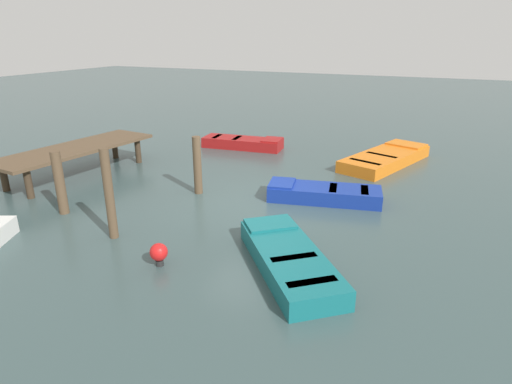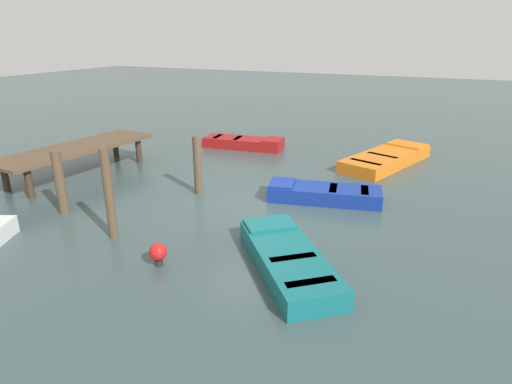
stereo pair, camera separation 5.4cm
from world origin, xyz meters
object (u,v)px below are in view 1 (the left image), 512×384
at_px(rowboat_blue, 323,193).
at_px(mooring_piling_mid_right, 109,194).
at_px(mooring_piling_mid_left, 60,183).
at_px(rowboat_teal, 289,259).
at_px(rowboat_orange, 386,158).
at_px(rowboat_red, 243,143).
at_px(dock_segment, 76,150).
at_px(marker_buoy, 159,253).
at_px(mooring_piling_far_right, 197,165).

bearing_deg(rowboat_blue, mooring_piling_mid_right, 36.47).
bearing_deg(mooring_piling_mid_left, rowboat_blue, -58.29).
height_order(rowboat_teal, rowboat_orange, same).
bearing_deg(rowboat_red, dock_segment, -127.43).
bearing_deg(dock_segment, marker_buoy, -115.83).
bearing_deg(dock_segment, rowboat_teal, -102.12).
relative_size(rowboat_red, rowboat_teal, 1.01).
bearing_deg(dock_segment, rowboat_red, -24.93).
distance_m(rowboat_orange, marker_buoy, 9.72).
relative_size(rowboat_orange, marker_buoy, 9.16).
xyz_separation_m(rowboat_blue, mooring_piling_far_right, (-0.91, 3.47, 0.62)).
height_order(rowboat_blue, mooring_piling_mid_right, mooring_piling_mid_right).
xyz_separation_m(mooring_piling_mid_left, mooring_piling_far_right, (2.72, -2.39, 0.01)).
height_order(rowboat_orange, mooring_piling_far_right, mooring_piling_far_right).
height_order(rowboat_teal, mooring_piling_mid_right, mooring_piling_mid_right).
bearing_deg(mooring_piling_mid_left, marker_buoy, -107.39).
height_order(mooring_piling_far_right, marker_buoy, mooring_piling_far_right).
bearing_deg(rowboat_red, mooring_piling_far_right, -84.01).
bearing_deg(mooring_piling_far_right, dock_segment, 92.03).
bearing_deg(mooring_piling_mid_left, mooring_piling_mid_right, -105.10).
bearing_deg(marker_buoy, dock_segment, 57.57).
bearing_deg(rowboat_red, mooring_piling_mid_left, -104.95).
distance_m(dock_segment, marker_buoy, 7.05).
xyz_separation_m(mooring_piling_far_right, marker_buoy, (-3.93, -1.48, -0.55)).
relative_size(rowboat_blue, rowboat_orange, 0.73).
relative_size(rowboat_red, rowboat_blue, 1.02).
relative_size(dock_segment, mooring_piling_far_right, 3.21).
distance_m(rowboat_blue, rowboat_teal, 3.91).
xyz_separation_m(mooring_piling_mid_right, mooring_piling_far_right, (3.30, -0.24, -0.21)).
height_order(mooring_piling_mid_right, marker_buoy, mooring_piling_mid_right).
xyz_separation_m(rowboat_teal, marker_buoy, (-0.95, 2.40, 0.07)).
bearing_deg(rowboat_blue, mooring_piling_mid_left, 19.62).
xyz_separation_m(rowboat_teal, mooring_piling_mid_right, (-0.32, 4.11, 0.83)).
relative_size(mooring_piling_mid_right, mooring_piling_far_right, 1.25).
bearing_deg(rowboat_teal, rowboat_red, -8.56).
bearing_deg(rowboat_blue, rowboat_teal, 83.87).
relative_size(mooring_piling_mid_left, mooring_piling_far_right, 0.98).
xyz_separation_m(rowboat_red, rowboat_teal, (-8.26, -4.99, -0.00)).
bearing_deg(rowboat_orange, dock_segment, 140.25).
height_order(rowboat_teal, mooring_piling_mid_left, mooring_piling_mid_left).
xyz_separation_m(mooring_piling_mid_right, marker_buoy, (-0.63, -1.72, -0.76)).
height_order(rowboat_teal, marker_buoy, marker_buoy).
height_order(dock_segment, rowboat_blue, dock_segment).
bearing_deg(rowboat_orange, mooring_piling_mid_left, 158.19).
bearing_deg(mooring_piling_far_right, rowboat_blue, -75.39).
bearing_deg(rowboat_blue, dock_segment, -4.45).
relative_size(mooring_piling_far_right, marker_buoy, 3.49).
xyz_separation_m(dock_segment, rowboat_orange, (5.47, -8.95, -0.62)).
bearing_deg(marker_buoy, rowboat_blue, -22.41).
relative_size(rowboat_orange, mooring_piling_far_right, 2.63).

